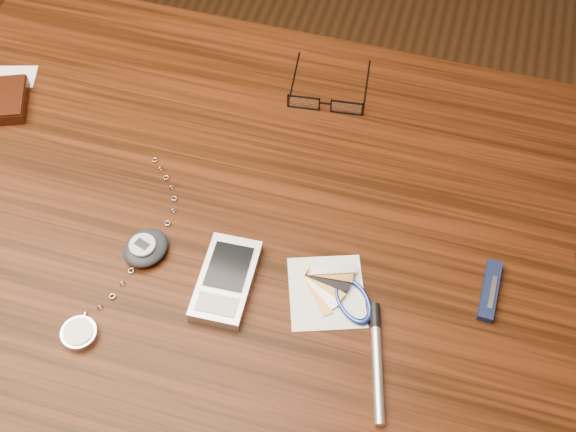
# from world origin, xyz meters

# --- Properties ---
(ground) EXTENTS (3.80, 3.80, 0.00)m
(ground) POSITION_xyz_m (0.00, 0.00, 0.00)
(ground) COLOR #472814
(ground) RESTS_ON ground
(desk) EXTENTS (1.00, 0.70, 0.75)m
(desk) POSITION_xyz_m (0.00, 0.00, 0.65)
(desk) COLOR #361608
(desk) RESTS_ON ground
(eyeglasses) EXTENTS (0.12, 0.12, 0.02)m
(eyeglasses) POSITION_xyz_m (0.06, 0.21, 0.76)
(eyeglasses) COLOR black
(eyeglasses) RESTS_ON desk
(pocket_watch) EXTENTS (0.07, 0.29, 0.01)m
(pocket_watch) POSITION_xyz_m (-0.13, -0.21, 0.76)
(pocket_watch) COLOR #B5B5B9
(pocket_watch) RESTS_ON desk
(pda_phone) EXTENTS (0.07, 0.12, 0.02)m
(pda_phone) POSITION_xyz_m (0.01, -0.11, 0.76)
(pda_phone) COLOR #B4B4B9
(pda_phone) RESTS_ON desk
(pedometer) EXTENTS (0.07, 0.07, 0.02)m
(pedometer) POSITION_xyz_m (-0.10, -0.09, 0.76)
(pedometer) COLOR black
(pedometer) RESTS_ON desk
(notepad_keys) EXTENTS (0.13, 0.12, 0.01)m
(notepad_keys) POSITION_xyz_m (0.15, -0.09, 0.75)
(notepad_keys) COLOR white
(notepad_keys) RESTS_ON desk
(pocket_knife) EXTENTS (0.02, 0.08, 0.01)m
(pocket_knife) POSITION_xyz_m (0.32, -0.03, 0.76)
(pocket_knife) COLOR #101436
(pocket_knife) RESTS_ON desk
(silver_pen) EXTENTS (0.05, 0.14, 0.01)m
(silver_pen) POSITION_xyz_m (0.21, -0.15, 0.76)
(silver_pen) COLOR silver
(silver_pen) RESTS_ON desk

